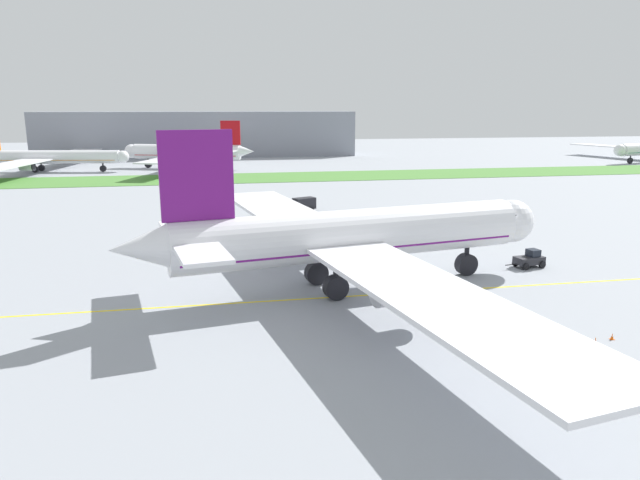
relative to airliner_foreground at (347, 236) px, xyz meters
The scene contains 12 objects.
ground_plane 8.46m from the airliner_foreground, 25.33° to the right, with size 600.00×600.00×0.00m, color #9399A0.
apron_taxi_line 8.49m from the airliner_foreground, 26.21° to the right, with size 280.00×0.36×0.01m, color yellow.
grass_median_strip 106.66m from the airliner_foreground, 87.13° to the left, with size 320.00×24.00×0.10m, color #4C8438.
airliner_foreground is the anchor object (origin of this frame).
pushback_tug 25.97m from the airliner_foreground, 10.41° to the left, with size 5.59×2.86×2.29m.
ground_crew_wingwalker_port 8.61m from the airliner_foreground, 38.10° to the right, with size 0.55×0.25×1.57m.
traffic_cone_near_nose 27.66m from the airliner_foreground, 43.16° to the right, with size 0.36×0.36×0.58m.
traffic_cone_port_wing 26.63m from the airliner_foreground, 47.09° to the right, with size 0.36×0.36×0.58m.
service_truck_baggage_loader 50.14m from the airliner_foreground, 87.10° to the left, with size 6.07×4.27×2.63m.
parked_airliner_far_left 149.56m from the airliner_foreground, 115.95° to the left, with size 50.77×83.66×13.29m.
parked_airliner_far_centre 138.49m from the airliner_foreground, 98.98° to the left, with size 42.85×68.43×15.59m.
terminal_building 185.43m from the airliner_foreground, 95.81° to the left, with size 125.80×20.00×18.00m, color gray.
Camera 1 is at (-19.73, -58.40, 20.06)m, focal length 32.62 mm.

